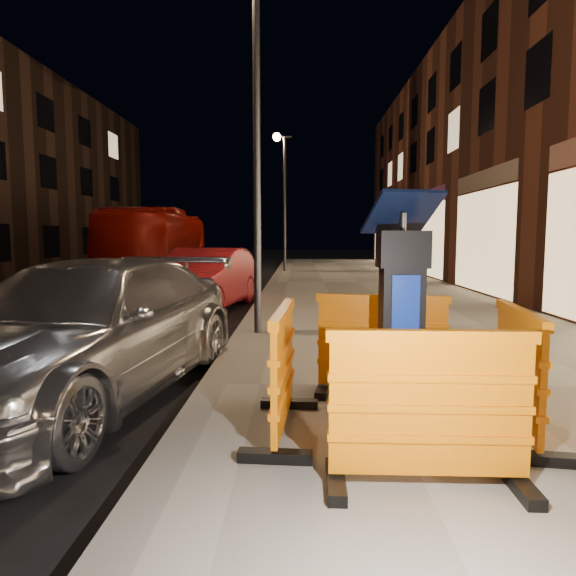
{
  "coord_description": "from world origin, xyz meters",
  "views": [
    {
      "loc": [
        0.95,
        -5.43,
        1.76
      ],
      "look_at": [
        0.8,
        1.0,
        1.1
      ],
      "focal_mm": 32.0,
      "sensor_mm": 36.0,
      "label": 1
    }
  ],
  "objects_px": {
    "barrier_back": "(381,346)",
    "car_red": "(205,310)",
    "barrier_bldgside": "(518,372)",
    "parking_kiosk": "(401,322)",
    "barrier_kerbside": "(283,370)",
    "bus_doubledecker": "(161,281)",
    "car_silver": "(88,396)",
    "barrier_front": "(429,411)"
  },
  "relations": [
    {
      "from": "parking_kiosk",
      "to": "barrier_back",
      "type": "relative_size",
      "value": 1.4
    },
    {
      "from": "parking_kiosk",
      "to": "car_red",
      "type": "xyz_separation_m",
      "value": [
        -3.06,
        7.93,
        -1.07
      ]
    },
    {
      "from": "car_red",
      "to": "bus_doubledecker",
      "type": "relative_size",
      "value": 0.45
    },
    {
      "from": "barrier_bldgside",
      "to": "car_silver",
      "type": "distance_m",
      "value": 4.36
    },
    {
      "from": "barrier_front",
      "to": "barrier_bldgside",
      "type": "bearing_deg",
      "value": 45.95
    },
    {
      "from": "barrier_front",
      "to": "barrier_bldgside",
      "type": "xyz_separation_m",
      "value": [
        0.95,
        0.95,
        0.0
      ]
    },
    {
      "from": "barrier_back",
      "to": "car_red",
      "type": "distance_m",
      "value": 7.65
    },
    {
      "from": "barrier_front",
      "to": "bus_doubledecker",
      "type": "xyz_separation_m",
      "value": [
        -6.26,
        16.72,
        -0.66
      ]
    },
    {
      "from": "barrier_back",
      "to": "car_red",
      "type": "height_order",
      "value": "barrier_back"
    },
    {
      "from": "barrier_back",
      "to": "barrier_bldgside",
      "type": "height_order",
      "value": "same"
    },
    {
      "from": "car_red",
      "to": "barrier_kerbside",
      "type": "bearing_deg",
      "value": -66.0
    },
    {
      "from": "car_silver",
      "to": "parking_kiosk",
      "type": "bearing_deg",
      "value": -13.86
    },
    {
      "from": "parking_kiosk",
      "to": "barrier_bldgside",
      "type": "height_order",
      "value": "parking_kiosk"
    },
    {
      "from": "barrier_front",
      "to": "car_silver",
      "type": "height_order",
      "value": "barrier_front"
    },
    {
      "from": "car_silver",
      "to": "car_red",
      "type": "relative_size",
      "value": 1.16
    },
    {
      "from": "car_red",
      "to": "barrier_front",
      "type": "bearing_deg",
      "value": -61.88
    },
    {
      "from": "barrier_front",
      "to": "barrier_back",
      "type": "xyz_separation_m",
      "value": [
        0.0,
        1.9,
        0.0
      ]
    },
    {
      "from": "bus_doubledecker",
      "to": "parking_kiosk",
      "type": "bearing_deg",
      "value": -72.37
    },
    {
      "from": "barrier_bldgside",
      "to": "car_red",
      "type": "distance_m",
      "value": 8.91
    },
    {
      "from": "bus_doubledecker",
      "to": "barrier_back",
      "type": "bearing_deg",
      "value": -71.12
    },
    {
      "from": "parking_kiosk",
      "to": "barrier_front",
      "type": "height_order",
      "value": "parking_kiosk"
    },
    {
      "from": "barrier_front",
      "to": "barrier_bldgside",
      "type": "distance_m",
      "value": 1.34
    },
    {
      "from": "car_red",
      "to": "barrier_back",
      "type": "bearing_deg",
      "value": -57.23
    },
    {
      "from": "car_silver",
      "to": "barrier_kerbside",
      "type": "bearing_deg",
      "value": -22.24
    },
    {
      "from": "barrier_kerbside",
      "to": "car_silver",
      "type": "relative_size",
      "value": 0.26
    },
    {
      "from": "barrier_kerbside",
      "to": "car_red",
      "type": "height_order",
      "value": "barrier_kerbside"
    },
    {
      "from": "barrier_bldgside",
      "to": "car_silver",
      "type": "relative_size",
      "value": 0.26
    },
    {
      "from": "barrier_bldgside",
      "to": "car_silver",
      "type": "height_order",
      "value": "barrier_bldgside"
    },
    {
      "from": "barrier_front",
      "to": "car_red",
      "type": "height_order",
      "value": "barrier_front"
    },
    {
      "from": "barrier_bldgside",
      "to": "parking_kiosk",
      "type": "bearing_deg",
      "value": 97.95
    },
    {
      "from": "barrier_kerbside",
      "to": "car_red",
      "type": "distance_m",
      "value": 8.23
    },
    {
      "from": "barrier_kerbside",
      "to": "car_red",
      "type": "relative_size",
      "value": 0.3
    },
    {
      "from": "barrier_front",
      "to": "bus_doubledecker",
      "type": "height_order",
      "value": "bus_doubledecker"
    },
    {
      "from": "car_red",
      "to": "bus_doubledecker",
      "type": "bearing_deg",
      "value": 121.33
    },
    {
      "from": "parking_kiosk",
      "to": "barrier_back",
      "type": "bearing_deg",
      "value": 95.95
    },
    {
      "from": "car_red",
      "to": "barrier_bldgside",
      "type": "bearing_deg",
      "value": -54.07
    },
    {
      "from": "barrier_kerbside",
      "to": "bus_doubledecker",
      "type": "height_order",
      "value": "bus_doubledecker"
    },
    {
      "from": "bus_doubledecker",
      "to": "barrier_bldgside",
      "type": "bearing_deg",
      "value": -69.45
    },
    {
      "from": "barrier_front",
      "to": "car_silver",
      "type": "distance_m",
      "value": 3.95
    },
    {
      "from": "barrier_bldgside",
      "to": "car_silver",
      "type": "bearing_deg",
      "value": 79.7
    },
    {
      "from": "barrier_kerbside",
      "to": "bus_doubledecker",
      "type": "xyz_separation_m",
      "value": [
        -5.31,
        15.77,
        -0.66
      ]
    },
    {
      "from": "parking_kiosk",
      "to": "bus_doubledecker",
      "type": "xyz_separation_m",
      "value": [
        -6.26,
        15.77,
        -1.07
      ]
    }
  ]
}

